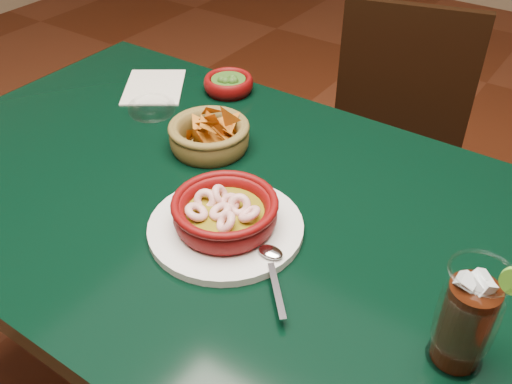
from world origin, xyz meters
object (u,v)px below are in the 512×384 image
Objects in this scene: dining_chair at (390,154)px; shrimp_plate at (225,216)px; chip_basket at (210,136)px; cola_drink at (467,318)px; dining_table at (203,227)px.

shrimp_plate is at bearing -89.10° from dining_chair.
chip_basket is 0.61m from cola_drink.
shrimp_plate reaches higher than dining_table.
dining_table is 0.18m from chip_basket.
dining_chair reaches higher than shrimp_plate.
dining_chair is 0.68m from chip_basket.
dining_table is 1.38× the size of dining_chair.
dining_chair is 0.83m from shrimp_plate.
dining_chair is 4.80× the size of cola_drink.
chip_basket is 1.07× the size of cola_drink.
cola_drink is (0.40, -0.03, 0.05)m from shrimp_plate.
dining_chair is at bearing 81.67° from dining_table.
dining_chair is 2.71× the size of shrimp_plate.
dining_chair reaches higher than dining_table.
chip_basket is (-0.17, -0.59, 0.30)m from dining_chair.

